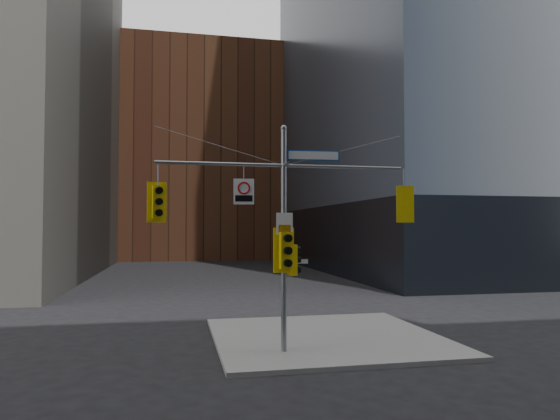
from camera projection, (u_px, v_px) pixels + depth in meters
name	position (u px, v px, depth m)	size (l,w,h in m)	color
ground	(299.00, 374.00, 13.67)	(160.00, 160.00, 0.00)	black
sidewalk_corner	(326.00, 337.00, 17.99)	(8.00, 8.00, 0.15)	gray
podium_ne	(489.00, 238.00, 50.82)	(36.40, 36.40, 6.00)	black
brick_midrise	(200.00, 158.00, 70.90)	(26.00, 20.00, 28.00)	brown
signal_assembly	(284.00, 215.00, 15.78)	(8.00, 0.80, 7.30)	gray
traffic_light_west_arm	(158.00, 202.00, 15.00)	(0.58, 0.53, 1.23)	yellow
traffic_light_east_arm	(404.00, 204.00, 16.63)	(0.58, 0.52, 1.22)	yellow
traffic_light_pole_side	(294.00, 260.00, 15.80)	(0.41, 0.35, 0.98)	yellow
traffic_light_pole_front	(286.00, 250.00, 15.48)	(0.67, 0.57, 1.41)	yellow
street_sign_blade	(313.00, 155.00, 16.05)	(1.72, 0.17, 0.34)	#104296
regulatory_sign_arm	(244.00, 191.00, 15.52)	(0.64, 0.13, 0.81)	silver
regulatory_sign_pole	(285.00, 224.00, 15.65)	(0.53, 0.05, 0.69)	silver
street_blade_ew	(298.00, 262.00, 15.82)	(0.69, 0.07, 0.14)	silver
street_blade_ns	(281.00, 265.00, 16.16)	(0.12, 0.67, 0.13)	#145926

